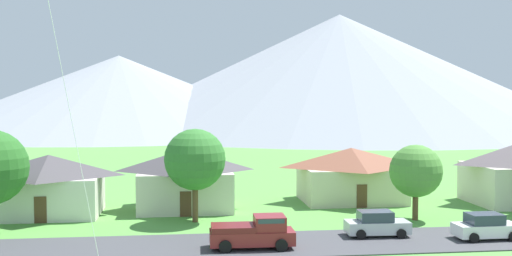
% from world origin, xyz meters
% --- Properties ---
extents(road_strip, '(160.00, 6.69, 0.08)m').
position_xyz_m(road_strip, '(0.00, 25.98, 0.04)').
color(road_strip, '#424247').
rests_on(road_strip, ground).
extents(mountain_east_ridge, '(135.95, 135.95, 32.33)m').
position_xyz_m(mountain_east_ridge, '(40.85, 155.98, 16.16)').
color(mountain_east_ridge, '#8E939E').
rests_on(mountain_east_ridge, ground).
extents(mountain_far_east_ridge, '(101.25, 101.25, 20.09)m').
position_xyz_m(mountain_far_east_ridge, '(-20.00, 152.51, 10.05)').
color(mountain_far_east_ridge, '#8E939E').
rests_on(mountain_far_east_ridge, ground).
extents(house_leftmost, '(9.40, 7.12, 4.81)m').
position_xyz_m(house_leftmost, '(11.43, 40.81, 2.49)').
color(house_leftmost, beige).
rests_on(house_leftmost, ground).
extents(house_right_center, '(8.56, 6.56, 4.82)m').
position_xyz_m(house_right_center, '(-14.07, 37.54, 2.50)').
color(house_right_center, silver).
rests_on(house_right_center, ground).
extents(house_rightmost, '(8.31, 7.20, 5.02)m').
position_xyz_m(house_rightmost, '(-3.35, 38.97, 2.60)').
color(house_rightmost, beige).
rests_on(house_rightmost, ground).
extents(tree_near_left, '(4.00, 4.00, 5.77)m').
position_xyz_m(tree_near_left, '(14.02, 32.24, 3.75)').
color(tree_near_left, brown).
rests_on(tree_near_left, ground).
extents(tree_center, '(4.60, 4.60, 7.02)m').
position_xyz_m(tree_center, '(-2.65, 33.57, 4.70)').
color(tree_center, brown).
rests_on(tree_center, ground).
extents(parked_car_silver_west_end, '(4.26, 2.20, 1.68)m').
position_xyz_m(parked_car_silver_west_end, '(9.32, 27.24, 0.87)').
color(parked_car_silver_west_end, '#B7BCC1').
rests_on(parked_car_silver_west_end, road_strip).
extents(parked_car_white_mid_west, '(4.23, 2.14, 1.68)m').
position_xyz_m(parked_car_white_mid_west, '(16.16, 25.52, 0.87)').
color(parked_car_white_mid_west, white).
rests_on(parked_car_white_mid_west, road_strip).
extents(pickup_truck_maroon_west_side, '(5.24, 2.40, 1.99)m').
position_xyz_m(pickup_truck_maroon_west_side, '(0.78, 25.05, 1.06)').
color(pickup_truck_maroon_west_side, maroon).
rests_on(pickup_truck_maroon_west_side, road_strip).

